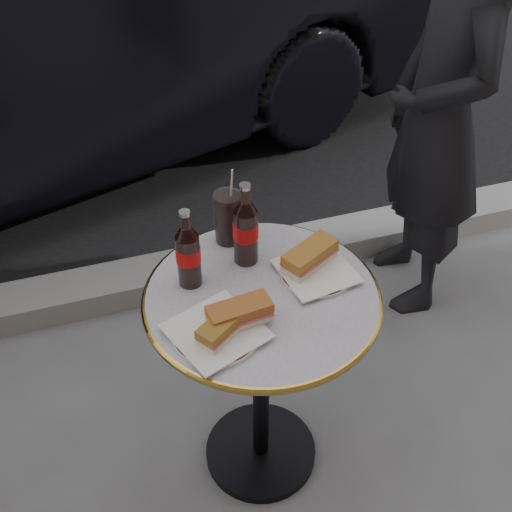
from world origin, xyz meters
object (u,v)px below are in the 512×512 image
object	(u,v)px
cola_glass	(228,217)
bistro_table	(261,384)
cola_bottle_left	(188,248)
pedestrian	(439,117)
cola_bottle_right	(246,224)
parked_car	(12,26)
plate_right	(316,273)
plate_left	(216,333)

from	to	relation	value
cola_glass	bistro_table	bearing A→B (deg)	-85.09
cola_bottle_left	pedestrian	size ratio (longest dim) A/B	0.15
cola_bottle_right	parked_car	size ratio (longest dim) A/B	0.06
cola_bottle_right	plate_right	bearing A→B (deg)	-35.60
plate_right	cola_bottle_left	size ratio (longest dim) A/B	0.84
plate_right	plate_left	bearing A→B (deg)	-157.37
plate_right	cola_bottle_right	world-z (taller)	cola_bottle_right
cola_bottle_left	parked_car	bearing A→B (deg)	100.99
bistro_table	plate_right	distance (m)	0.41
plate_right	cola_bottle_right	distance (m)	0.23
plate_left	cola_bottle_right	bearing A→B (deg)	58.34
plate_left	cola_glass	bearing A→B (deg)	69.39
cola_glass	pedestrian	world-z (taller)	pedestrian
cola_glass	pedestrian	xyz separation A→B (m)	(0.87, 0.36, -0.02)
plate_left	plate_right	size ratio (longest dim) A/B	1.10
plate_left	pedestrian	world-z (taller)	pedestrian
cola_bottle_left	parked_car	distance (m)	2.06
bistro_table	plate_left	world-z (taller)	plate_left
cola_bottle_right	plate_left	bearing A→B (deg)	-121.66
plate_right	cola_bottle_left	bearing A→B (deg)	167.38
bistro_table	cola_glass	xyz separation A→B (m)	(-0.02, 0.24, 0.44)
plate_right	parked_car	world-z (taller)	parked_car
plate_right	parked_car	size ratio (longest dim) A/B	0.04
cola_bottle_right	parked_car	world-z (taller)	parked_car
cola_bottle_right	pedestrian	bearing A→B (deg)	28.11
parked_car	pedestrian	world-z (taller)	pedestrian
cola_glass	parked_car	size ratio (longest dim) A/B	0.04
bistro_table	plate_right	world-z (taller)	plate_right
parked_car	pedestrian	distance (m)	2.07
cola_glass	parked_car	distance (m)	1.95
plate_left	bistro_table	bearing A→B (deg)	34.30
plate_left	cola_bottle_right	world-z (taller)	cola_bottle_right
plate_right	parked_car	distance (m)	2.21
cola_bottle_right	parked_car	distance (m)	2.06
plate_left	cola_bottle_left	size ratio (longest dim) A/B	0.93
bistro_table	cola_bottle_right	bearing A→B (deg)	89.61
bistro_table	cola_bottle_right	xyz separation A→B (m)	(0.00, 0.14, 0.49)
parked_car	pedestrian	bearing A→B (deg)	-154.83
bistro_table	parked_car	bearing A→B (deg)	104.72
parked_car	cola_bottle_right	bearing A→B (deg)	178.13
plate_left	cola_bottle_right	xyz separation A→B (m)	(0.15, 0.24, 0.12)
cola_bottle_left	cola_bottle_right	world-z (taller)	cola_bottle_right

